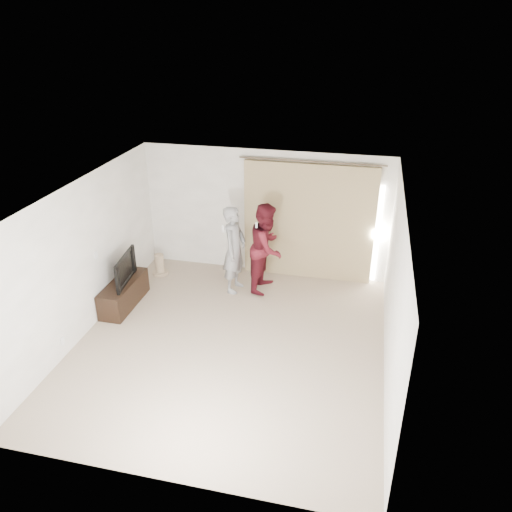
# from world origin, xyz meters

# --- Properties ---
(floor) EXTENTS (5.50, 5.50, 0.00)m
(floor) POSITION_xyz_m (0.00, 0.00, 0.00)
(floor) COLOR tan
(floor) RESTS_ON ground
(wall_back) EXTENTS (5.00, 0.04, 2.60)m
(wall_back) POSITION_xyz_m (0.00, 2.75, 1.30)
(wall_back) COLOR white
(wall_back) RESTS_ON ground
(wall_left) EXTENTS (0.04, 5.50, 2.60)m
(wall_left) POSITION_xyz_m (-2.50, -0.00, 1.30)
(wall_left) COLOR white
(wall_left) RESTS_ON ground
(ceiling) EXTENTS (5.00, 5.50, 0.01)m
(ceiling) POSITION_xyz_m (0.00, 0.00, 2.60)
(ceiling) COLOR white
(ceiling) RESTS_ON wall_back
(curtain) EXTENTS (2.80, 0.11, 2.46)m
(curtain) POSITION_xyz_m (0.91, 2.68, 1.20)
(curtain) COLOR tan
(curtain) RESTS_ON ground
(tv_console) EXTENTS (0.44, 1.27, 0.49)m
(tv_console) POSITION_xyz_m (-2.27, 0.77, 0.24)
(tv_console) COLOR black
(tv_console) RESTS_ON ground
(tv) EXTENTS (0.24, 0.96, 0.55)m
(tv) POSITION_xyz_m (-2.27, 0.77, 0.76)
(tv) COLOR black
(tv) RESTS_ON tv_console
(scratching_post) EXTENTS (0.33, 0.33, 0.45)m
(scratching_post) POSITION_xyz_m (-2.10, 2.07, 0.18)
(scratching_post) COLOR tan
(scratching_post) RESTS_ON ground
(person_man) EXTENTS (0.49, 0.68, 1.74)m
(person_man) POSITION_xyz_m (-0.40, 1.81, 0.87)
(person_man) COLOR gray
(person_man) RESTS_ON ground
(person_woman) EXTENTS (0.78, 0.95, 1.78)m
(person_woman) POSITION_xyz_m (0.20, 2.00, 0.89)
(person_woman) COLOR #4E111A
(person_woman) RESTS_ON ground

